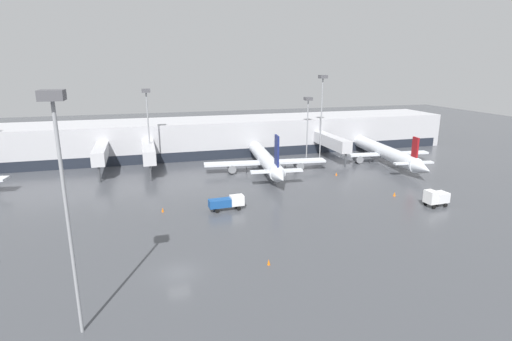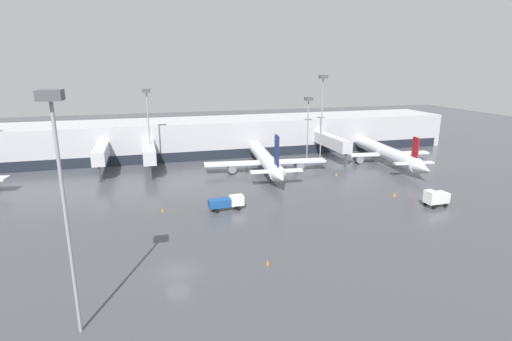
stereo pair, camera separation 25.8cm
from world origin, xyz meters
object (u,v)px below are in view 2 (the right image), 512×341
Objects in this scene: parked_jet_0 at (266,160)px; apron_light_mast_0 at (147,106)px; traffic_cone_1 at (268,262)px; apron_light_mast_6 at (323,94)px; parked_jet_2 at (384,152)px; traffic_cone_0 at (337,174)px; traffic_cone_2 at (162,210)px; traffic_cone_3 at (395,194)px; apron_light_mast_3 at (308,109)px; apron_light_mast_2 at (57,152)px; service_truck_0 at (227,202)px; service_truck_1 at (436,197)px.

apron_light_mast_0 is (-24.33, 8.68, 11.56)m from parked_jet_0.
apron_light_mast_6 reaches higher than traffic_cone_1.
traffic_cone_1 is (-42.49, -41.71, -2.19)m from parked_jet_2.
traffic_cone_0 is 0.80× the size of traffic_cone_2.
parked_jet_0 reaches higher than traffic_cone_1.
apron_light_mast_3 is at bearing 95.31° from traffic_cone_3.
apron_light_mast_2 reaches higher than traffic_cone_3.
apron_light_mast_2 is (-45.66, -40.70, 16.06)m from traffic_cone_0.
traffic_cone_1 is 1.00× the size of traffic_cone_3.
parked_jet_2 reaches higher than traffic_cone_2.
apron_light_mast_6 reaches higher than service_truck_0.
parked_jet_2 reaches higher than traffic_cone_3.
traffic_cone_2 is at bearing 165.63° from service_truck_0.
traffic_cone_0 is at bearing 24.77° from service_truck_0.
apron_light_mast_2 is at bearing -130.96° from apron_light_mast_6.
apron_light_mast_2 reaches higher than apron_light_mast_6.
apron_light_mast_3 is at bearing 62.65° from traffic_cone_1.
service_truck_0 is 8.04× the size of traffic_cone_1.
traffic_cone_3 is 0.05× the size of apron_light_mast_3.
traffic_cone_1 is at bearing -127.70° from traffic_cone_0.
parked_jet_2 is 57.30m from traffic_cone_2.
traffic_cone_0 is (13.65, -7.16, -2.33)m from parked_jet_0.
apron_light_mast_3 is at bearing 2.78° from apron_light_mast_0.
traffic_cone_0 is at bearing 41.71° from apron_light_mast_2.
traffic_cone_1 reaches higher than traffic_cone_3.
parked_jet_0 reaches higher than service_truck_0.
service_truck_1 is at bearing -80.84° from apron_light_mast_3.
apron_light_mast_6 is (17.03, 8.62, 13.32)m from parked_jet_0.
service_truck_0 reaches higher than traffic_cone_1.
apron_light_mast_0 is (-41.64, 31.33, 13.83)m from traffic_cone_3.
traffic_cone_1 is at bearing 169.49° from parked_jet_0.
service_truck_1 reaches higher than traffic_cone_2.
apron_light_mast_2 is at bearing -160.22° from traffic_cone_1.
parked_jet_0 is 35.77m from service_truck_1.
parked_jet_0 is at bearing 56.23° from apron_light_mast_2.
service_truck_0 is 7.69× the size of traffic_cone_2.
apron_light_mast_0 reaches higher than traffic_cone_2.
apron_light_mast_0 is (-37.98, 15.84, 13.89)m from traffic_cone_0.
traffic_cone_2 is at bearing 117.31° from traffic_cone_1.
parked_jet_0 is at bearing -153.16° from apron_light_mast_6.
traffic_cone_1 is (-12.33, -40.79, -2.27)m from parked_jet_0.
parked_jet_0 is 1.89× the size of apron_light_mast_0.
parked_jet_2 is 2.55× the size of apron_light_mast_3.
service_truck_0 is at bearing 177.64° from traffic_cone_3.
traffic_cone_3 is at bearing 27.08° from apron_light_mast_2.
apron_light_mast_3 is (-3.09, 33.20, 11.91)m from traffic_cone_3.
parked_jet_2 is (30.15, 0.93, -0.08)m from parked_jet_0.
parked_jet_2 is at bearing 38.13° from apron_light_mast_2.
parked_jet_2 is 53.77× the size of traffic_cone_3.
service_truck_0 is at bearing -11.24° from traffic_cone_2.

